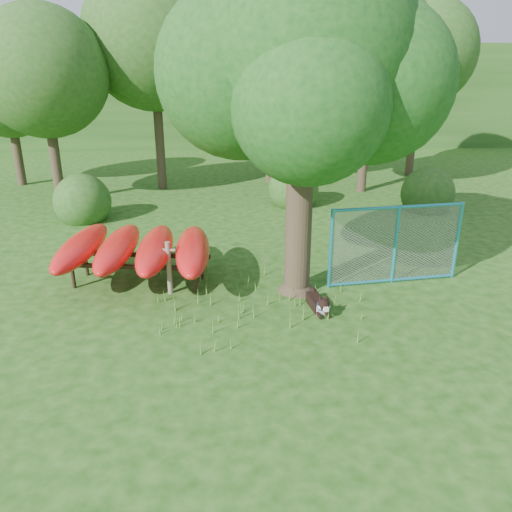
{
  "coord_description": "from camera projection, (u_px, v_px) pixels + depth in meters",
  "views": [
    {
      "loc": [
        -0.37,
        -8.36,
        4.61
      ],
      "look_at": [
        0.2,
        1.2,
        1.0
      ],
      "focal_mm": 35.0,
      "sensor_mm": 36.0,
      "label": 1
    }
  ],
  "objects": [
    {
      "name": "husky_dog",
      "position": [
        319.0,
        303.0,
        10.06
      ],
      "size": [
        0.37,
        1.05,
        0.46
      ],
      "rotation": [
        0.0,
        0.0,
        0.15
      ],
      "color": "black",
      "rests_on": "ground"
    },
    {
      "name": "fence_section",
      "position": [
        395.0,
        245.0,
        11.15
      ],
      "size": [
        3.1,
        0.49,
        3.03
      ],
      "rotation": [
        0.0,
        0.0,
        0.13
      ],
      "color": "teal",
      "rests_on": "ground"
    },
    {
      "name": "kayak_rack",
      "position": [
        137.0,
        249.0,
        11.12
      ],
      "size": [
        3.43,
        3.57,
        1.1
      ],
      "rotation": [
        0.0,
        0.0,
        -0.14
      ],
      "color": "black",
      "rests_on": "ground"
    },
    {
      "name": "wildflower_clump",
      "position": [
        315.0,
        294.0,
        10.49
      ],
      "size": [
        0.1,
        0.09,
        0.21
      ],
      "rotation": [
        0.0,
        0.0,
        0.37
      ],
      "color": "#548B2D",
      "rests_on": "ground"
    },
    {
      "name": "wooden_post",
      "position": [
        169.0,
        266.0,
        10.7
      ],
      "size": [
        0.32,
        0.12,
        1.18
      ],
      "rotation": [
        0.0,
        0.0,
        -0.08
      ],
      "color": "#6B6050",
      "rests_on": "ground"
    },
    {
      "name": "oak_tree",
      "position": [
        302.0,
        66.0,
        9.45
      ],
      "size": [
        5.73,
        5.1,
        6.98
      ],
      "rotation": [
        0.0,
        0.0,
        -0.43
      ],
      "color": "#34291C",
      "rests_on": "ground"
    },
    {
      "name": "bg_tree_a",
      "position": [
        43.0,
        72.0,
        16.85
      ],
      "size": [
        4.4,
        4.4,
        6.7
      ],
      "color": "#34291C",
      "rests_on": "ground"
    },
    {
      "name": "wooded_hillside",
      "position": [
        230.0,
        93.0,
        34.55
      ],
      "size": [
        80.0,
        12.0,
        6.0
      ],
      "primitive_type": "cube",
      "color": "#224D18",
      "rests_on": "ground"
    },
    {
      "name": "shrub_left",
      "position": [
        85.0,
        220.0,
        16.18
      ],
      "size": [
        1.8,
        1.8,
        1.8
      ],
      "primitive_type": "sphere",
      "color": "#224D18",
      "rests_on": "ground"
    },
    {
      "name": "shrub_right",
      "position": [
        425.0,
        210.0,
        17.29
      ],
      "size": [
        1.8,
        1.8,
        1.8
      ],
      "primitive_type": "sphere",
      "color": "#224D18",
      "rests_on": "ground"
    },
    {
      "name": "bg_tree_c",
      "position": [
        271.0,
        82.0,
        20.23
      ],
      "size": [
        4.0,
        4.0,
        6.12
      ],
      "color": "#34291C",
      "rests_on": "ground"
    },
    {
      "name": "ground",
      "position": [
        249.0,
        328.0,
        9.45
      ],
      "size": [
        80.0,
        80.0,
        0.0
      ],
      "primitive_type": "plane",
      "color": "#18430D",
      "rests_on": "ground"
    },
    {
      "name": "bg_tree_b",
      "position": [
        153.0,
        40.0,
        18.52
      ],
      "size": [
        5.2,
        5.2,
        8.22
      ],
      "color": "#34291C",
      "rests_on": "ground"
    },
    {
      "name": "bg_tree_e",
      "position": [
        422.0,
        53.0,
        21.13
      ],
      "size": [
        4.6,
        4.6,
        7.55
      ],
      "color": "#34291C",
      "rests_on": "ground"
    },
    {
      "name": "bg_tree_f",
      "position": [
        7.0,
        92.0,
        19.78
      ],
      "size": [
        3.6,
        3.6,
        5.55
      ],
      "color": "#34291C",
      "rests_on": "ground"
    },
    {
      "name": "bg_tree_d",
      "position": [
        371.0,
        55.0,
        18.21
      ],
      "size": [
        4.8,
        4.8,
        7.5
      ],
      "color": "#34291C",
      "rests_on": "ground"
    },
    {
      "name": "shrub_mid",
      "position": [
        293.0,
        205.0,
        17.97
      ],
      "size": [
        1.8,
        1.8,
        1.8
      ],
      "primitive_type": "sphere",
      "color": "#224D18",
      "rests_on": "ground"
    }
  ]
}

